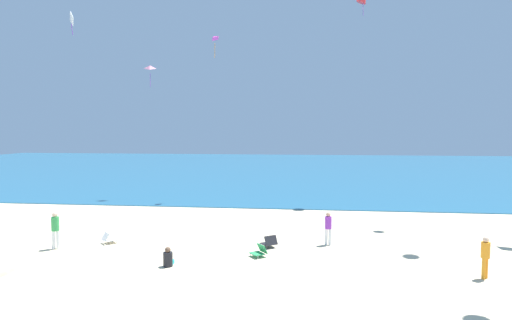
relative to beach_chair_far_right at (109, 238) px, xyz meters
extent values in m
plane|color=beige|center=(6.92, -0.85, -0.23)|extent=(120.00, 120.00, 0.00)
cube|color=#236084|center=(6.92, 39.18, -0.20)|extent=(120.00, 60.00, 0.05)
cube|color=white|center=(0.08, 0.08, -0.07)|extent=(0.70, 0.70, 0.03)
cube|color=white|center=(-0.10, -0.10, 0.09)|extent=(0.51, 0.52, 0.35)
cylinder|color=#B7B7BC|center=(0.00, 0.36, -0.15)|extent=(0.02, 0.02, 0.16)
cylinder|color=#B7B7BC|center=(0.36, 0.00, -0.15)|extent=(0.02, 0.02, 0.16)
cube|color=#2D9956|center=(6.87, -1.25, -0.09)|extent=(0.70, 0.71, 0.03)
cube|color=#2D9956|center=(7.06, -1.10, 0.09)|extent=(0.50, 0.55, 0.36)
cylinder|color=#B7B7BC|center=(6.94, -1.55, -0.16)|extent=(0.02, 0.02, 0.14)
cylinder|color=#B7B7BC|center=(6.59, -1.12, -0.16)|extent=(0.02, 0.02, 0.14)
cube|color=black|center=(7.17, 0.26, -0.07)|extent=(0.75, 0.73, 0.03)
cube|color=black|center=(7.32, 0.06, 0.12)|extent=(0.59, 0.52, 0.40)
cylinder|color=#B7B7BC|center=(6.85, 0.21, -0.15)|extent=(0.02, 0.02, 0.16)
cylinder|color=#B7B7BC|center=(7.31, 0.55, -0.15)|extent=(0.02, 0.02, 0.16)
cylinder|color=black|center=(3.70, -2.83, 0.04)|extent=(0.37, 0.37, 0.54)
sphere|color=brown|center=(3.70, -2.83, 0.41)|extent=(0.21, 0.21, 0.21)
cube|color=#19ADB2|center=(3.69, -2.62, -0.15)|extent=(0.29, 0.40, 0.16)
cylinder|color=white|center=(9.71, 0.94, 0.14)|extent=(0.13, 0.13, 0.73)
cylinder|color=white|center=(9.87, 0.89, 0.14)|extent=(0.13, 0.13, 0.73)
cylinder|color=purple|center=(9.79, 0.92, 0.78)|extent=(0.37, 0.37, 0.55)
sphere|color=tan|center=(9.79, 0.92, 1.14)|extent=(0.20, 0.20, 0.20)
cylinder|color=white|center=(-1.76, -1.08, 0.17)|extent=(0.14, 0.14, 0.79)
cylinder|color=white|center=(-1.93, -1.14, 0.17)|extent=(0.14, 0.14, 0.79)
cylinder|color=green|center=(-1.85, -1.11, 0.86)|extent=(0.41, 0.41, 0.60)
sphere|color=beige|center=(-1.85, -1.11, 1.26)|extent=(0.22, 0.22, 0.22)
cylinder|color=orange|center=(14.99, -2.76, 0.14)|extent=(0.13, 0.13, 0.73)
cylinder|color=orange|center=(14.87, -2.87, 0.14)|extent=(0.13, 0.13, 0.73)
cylinder|color=orange|center=(14.93, -2.82, 0.78)|extent=(0.41, 0.41, 0.55)
sphere|color=beige|center=(14.93, -2.82, 1.14)|extent=(0.20, 0.20, 0.20)
pyramid|color=pink|center=(-2.80, 12.96, 9.51)|extent=(0.76, 0.65, 0.39)
cylinder|color=purple|center=(-2.81, 13.00, 8.56)|extent=(0.05, 0.11, 1.03)
cube|color=white|center=(-5.86, 7.73, 11.80)|extent=(0.61, 0.72, 0.90)
cylinder|color=purple|center=(-5.86, 7.73, 11.15)|extent=(0.09, 0.10, 0.68)
pyramid|color=#DB3DA8|center=(2.13, 12.66, 11.47)|extent=(0.64, 0.72, 0.38)
cylinder|color=orange|center=(2.18, 12.65, 10.55)|extent=(0.06, 0.04, 1.05)
cylinder|color=purple|center=(12.52, 12.41, 13.09)|extent=(0.06, 0.04, 0.91)
camera|label=1|loc=(8.85, -18.08, 4.88)|focal=30.17mm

